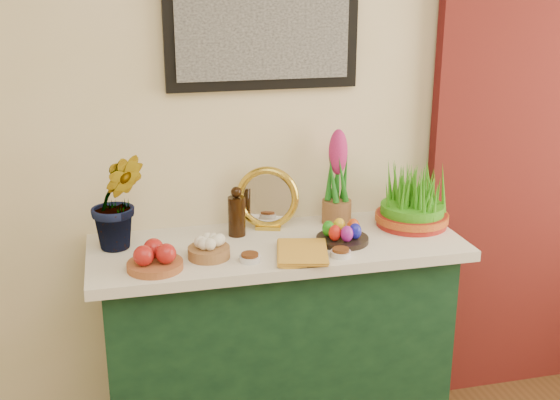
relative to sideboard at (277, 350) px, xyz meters
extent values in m
cube|color=#F9E5BB|center=(-0.09, 0.25, 0.93)|extent=(4.00, 0.04, 2.70)
cube|color=black|center=(0.00, 0.23, 1.27)|extent=(0.74, 0.03, 0.54)
cube|color=#A5A5A5|center=(0.00, 0.21, 1.27)|extent=(0.66, 0.01, 0.46)
cube|color=#480C13|center=(1.16, 0.20, 0.72)|extent=(0.90, 0.06, 2.30)
cube|color=#163D21|center=(0.00, 0.00, 0.00)|extent=(1.30, 0.45, 0.85)
cube|color=silver|center=(0.00, 0.00, 0.45)|extent=(1.40, 0.55, 0.04)
imported|color=#1D751C|center=(-0.57, 0.08, 0.70)|extent=(0.25, 0.21, 0.48)
cylinder|color=#98502A|center=(-0.47, -0.15, 0.48)|extent=(0.20, 0.20, 0.03)
cylinder|color=#8E5D39|center=(-0.27, -0.10, 0.48)|extent=(0.17, 0.17, 0.04)
cylinder|color=black|center=(-0.13, 0.10, 0.54)|extent=(0.07, 0.07, 0.15)
sphere|color=black|center=(-0.13, 0.10, 0.64)|extent=(0.04, 0.04, 0.04)
cube|color=gold|center=(0.00, 0.14, 0.47)|extent=(0.11, 0.08, 0.01)
torus|color=gold|center=(0.00, 0.16, 0.59)|extent=(0.25, 0.13, 0.25)
cylinder|color=silver|center=(0.00, 0.15, 0.59)|extent=(0.19, 0.08, 0.19)
imported|color=gold|center=(-0.03, -0.14, 0.48)|extent=(0.21, 0.27, 0.03)
cylinder|color=silver|center=(-0.14, -0.16, 0.47)|extent=(0.08, 0.08, 0.02)
cylinder|color=#592D14|center=(-0.14, -0.16, 0.49)|extent=(0.06, 0.06, 0.01)
cylinder|color=silver|center=(0.19, -0.20, 0.47)|extent=(0.08, 0.08, 0.02)
cylinder|color=#592D14|center=(0.19, -0.20, 0.49)|extent=(0.06, 0.06, 0.01)
cylinder|color=black|center=(0.24, -0.06, 0.47)|extent=(0.25, 0.25, 0.02)
ellipsoid|color=red|center=(0.20, -0.09, 0.52)|extent=(0.05, 0.05, 0.06)
ellipsoid|color=#1719A6|center=(0.28, -0.09, 0.52)|extent=(0.05, 0.05, 0.06)
ellipsoid|color=yellow|center=(0.24, -0.03, 0.52)|extent=(0.05, 0.05, 0.06)
ellipsoid|color=#238E19|center=(0.19, -0.04, 0.52)|extent=(0.05, 0.05, 0.06)
ellipsoid|color=#D24718|center=(0.29, -0.04, 0.52)|extent=(0.05, 0.05, 0.06)
ellipsoid|color=#941B96|center=(0.24, -0.11, 0.52)|extent=(0.05, 0.05, 0.06)
cylinder|color=brown|center=(0.28, 0.14, 0.51)|extent=(0.12, 0.12, 0.10)
ellipsoid|color=#CE2980|center=(0.28, 0.14, 0.76)|extent=(0.08, 0.08, 0.18)
cylinder|color=maroon|center=(0.57, 0.04, 0.49)|extent=(0.28, 0.28, 0.05)
cylinder|color=maroon|center=(0.57, 0.04, 0.50)|extent=(0.29, 0.29, 0.03)
camera|label=1|loc=(-0.57, -2.40, 1.43)|focal=45.00mm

